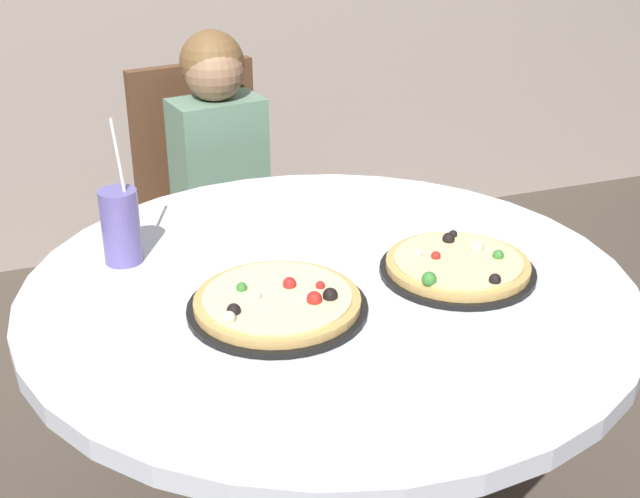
{
  "coord_description": "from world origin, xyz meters",
  "views": [
    {
      "loc": [
        -0.54,
        -1.4,
        1.54
      ],
      "look_at": [
        0.0,
        0.05,
        0.8
      ],
      "focal_mm": 47.17,
      "sensor_mm": 36.0,
      "label": 1
    }
  ],
  "objects_px": {
    "chair_wooden": "(209,203)",
    "soda_cup": "(121,226)",
    "diner_child": "(232,237)",
    "pizza_veggie": "(278,303)",
    "pizza_cheese": "(458,266)",
    "dining_table": "(328,322)"
  },
  "relations": [
    {
      "from": "chair_wooden",
      "to": "soda_cup",
      "type": "bearing_deg",
      "value": -114.61
    },
    {
      "from": "diner_child",
      "to": "pizza_veggie",
      "type": "bearing_deg",
      "value": -98.95
    },
    {
      "from": "pizza_cheese",
      "to": "dining_table",
      "type": "bearing_deg",
      "value": 167.16
    },
    {
      "from": "dining_table",
      "to": "pizza_cheese",
      "type": "height_order",
      "value": "pizza_cheese"
    },
    {
      "from": "dining_table",
      "to": "soda_cup",
      "type": "bearing_deg",
      "value": 147.51
    },
    {
      "from": "chair_wooden",
      "to": "pizza_veggie",
      "type": "relative_size",
      "value": 2.77
    },
    {
      "from": "dining_table",
      "to": "diner_child",
      "type": "height_order",
      "value": "diner_child"
    },
    {
      "from": "pizza_veggie",
      "to": "chair_wooden",
      "type": "bearing_deg",
      "value": 83.83
    },
    {
      "from": "dining_table",
      "to": "soda_cup",
      "type": "xyz_separation_m",
      "value": [
        -0.37,
        0.24,
        0.18
      ]
    },
    {
      "from": "diner_child",
      "to": "chair_wooden",
      "type": "bearing_deg",
      "value": 98.11
    },
    {
      "from": "dining_table",
      "to": "diner_child",
      "type": "distance_m",
      "value": 0.85
    },
    {
      "from": "diner_child",
      "to": "soda_cup",
      "type": "height_order",
      "value": "diner_child"
    },
    {
      "from": "chair_wooden",
      "to": "diner_child",
      "type": "bearing_deg",
      "value": -81.89
    },
    {
      "from": "chair_wooden",
      "to": "pizza_veggie",
      "type": "xyz_separation_m",
      "value": [
        -0.12,
        -1.1,
        0.24
      ]
    },
    {
      "from": "diner_child",
      "to": "soda_cup",
      "type": "relative_size",
      "value": 3.53
    },
    {
      "from": "diner_child",
      "to": "pizza_cheese",
      "type": "xyz_separation_m",
      "value": [
        0.25,
        -0.9,
        0.28
      ]
    },
    {
      "from": "chair_wooden",
      "to": "diner_child",
      "type": "relative_size",
      "value": 0.88
    },
    {
      "from": "pizza_cheese",
      "to": "soda_cup",
      "type": "relative_size",
      "value": 1.04
    },
    {
      "from": "pizza_veggie",
      "to": "pizza_cheese",
      "type": "relative_size",
      "value": 1.07
    },
    {
      "from": "chair_wooden",
      "to": "dining_table",
      "type": "bearing_deg",
      "value": -89.21
    },
    {
      "from": "dining_table",
      "to": "pizza_veggie",
      "type": "relative_size",
      "value": 3.59
    },
    {
      "from": "pizza_veggie",
      "to": "diner_child",
      "type": "bearing_deg",
      "value": 81.05
    }
  ]
}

